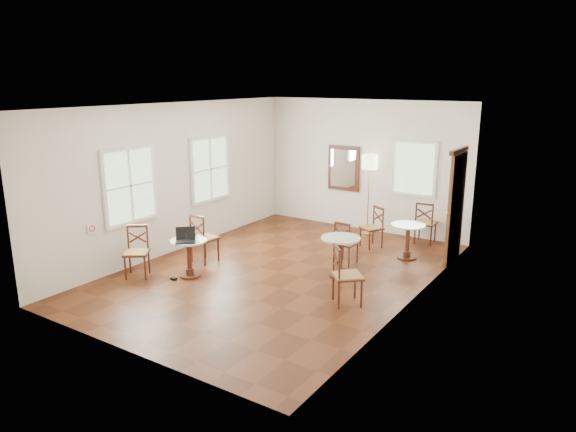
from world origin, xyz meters
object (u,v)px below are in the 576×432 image
object	(u,v)px
cafe_table_back	(408,237)
navy_mug	(194,235)
chair_mid_b	(346,275)
chair_back_a	(425,223)
floor_lamp	(370,167)
chair_near_a	(203,238)
chair_mid_a	(346,243)
mouse	(182,240)
laptop	(185,238)
water_glass	(186,238)
chair_back_b	(373,227)
chair_near_b	(137,252)
cafe_table_near	(189,254)
power_adapter	(174,279)
cafe_table_mid	(340,252)

from	to	relation	value
cafe_table_back	navy_mug	world-z (taller)	navy_mug
chair_mid_b	chair_back_a	world-z (taller)	chair_mid_b
floor_lamp	navy_mug	bearing A→B (deg)	-111.23
chair_near_a	chair_back_a	bearing A→B (deg)	-127.71
chair_mid_a	navy_mug	bearing A→B (deg)	46.44
chair_back_a	mouse	size ratio (longest dim) A/B	9.66
laptop	water_glass	world-z (taller)	laptop
chair_back_b	chair_back_a	bearing A→B (deg)	74.74
chair_mid_b	laptop	xyz separation A→B (m)	(-2.86, -0.56, 0.27)
chair_near_a	floor_lamp	size ratio (longest dim) A/B	0.53
chair_back_a	chair_mid_b	bearing A→B (deg)	86.30
chair_near_b	chair_back_b	xyz separation A→B (m)	(2.81, 3.87, -0.03)
water_glass	chair_near_b	bearing A→B (deg)	-153.24
chair_near_b	chair_mid_a	bearing A→B (deg)	6.75
chair_near_a	mouse	size ratio (longest dim) A/B	10.09
cafe_table_near	cafe_table_back	bearing A→B (deg)	46.74
chair_near_b	power_adapter	size ratio (longest dim) A/B	8.34
cafe_table_back	chair_back_b	world-z (taller)	chair_back_b
navy_mug	cafe_table_near	bearing A→B (deg)	-76.14
chair_mid_b	power_adapter	world-z (taller)	chair_mid_b
floor_lamp	water_glass	size ratio (longest dim) A/B	17.68
chair_near_a	chair_mid_b	size ratio (longest dim) A/B	1.01
cafe_table_near	mouse	distance (m)	0.30
laptop	cafe_table_near	bearing A→B (deg)	60.59
cafe_table_mid	mouse	world-z (taller)	cafe_table_mid
chair_mid_b	mouse	bearing A→B (deg)	58.64
chair_near_b	chair_back_a	xyz separation A→B (m)	(3.66, 4.73, 0.00)
cafe_table_mid	water_glass	world-z (taller)	water_glass
chair_back_b	mouse	world-z (taller)	chair_back_b
chair_back_a	mouse	world-z (taller)	chair_back_a
navy_mug	cafe_table_back	bearing A→B (deg)	44.50
chair_mid_b	water_glass	distance (m)	2.92
chair_mid_a	water_glass	bearing A→B (deg)	50.87
chair_near_b	laptop	distance (m)	0.96
chair_mid_b	chair_back_b	distance (m)	3.05
chair_near_b	mouse	distance (m)	0.89
chair_mid_a	power_adapter	bearing A→B (deg)	51.64
chair_mid_b	navy_mug	xyz separation A→B (m)	(-2.93, -0.28, 0.25)
cafe_table_near	laptop	size ratio (longest dim) A/B	1.57
chair_back_b	chair_near_b	bearing A→B (deg)	-96.67
floor_lamp	laptop	size ratio (longest dim) A/B	4.16
water_glass	chair_back_a	bearing A→B (deg)	56.72
floor_lamp	power_adapter	world-z (taller)	floor_lamp
power_adapter	chair_mid_a	bearing A→B (deg)	48.43
chair_near_b	chair_mid_b	distance (m)	3.81
cafe_table_near	water_glass	size ratio (longest dim) A/B	6.66
chair_back_a	power_adapter	distance (m)	5.44
chair_near_b	chair_back_b	bearing A→B (deg)	18.00
cafe_table_mid	chair_near_b	world-z (taller)	chair_near_b
cafe_table_near	floor_lamp	distance (m)	4.61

